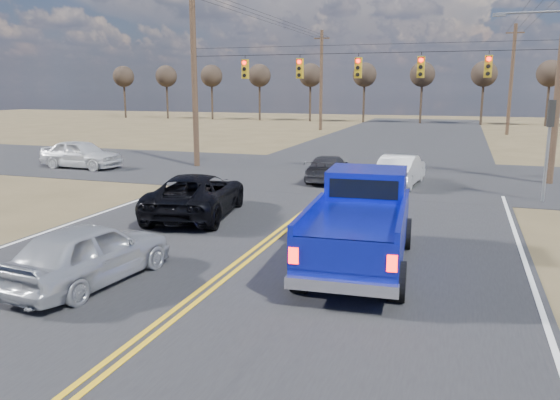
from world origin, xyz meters
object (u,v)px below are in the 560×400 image
(pickup_truck, at_px, (360,223))
(black_suv, at_px, (197,195))
(dgrey_car_queue, at_px, (329,168))
(cross_car_west, at_px, (81,154))
(white_car_queue, at_px, (401,170))
(silver_suv, at_px, (89,253))

(pickup_truck, relative_size, black_suv, 1.14)
(dgrey_car_queue, bearing_deg, cross_car_west, -1.94)
(pickup_truck, distance_m, white_car_queue, 11.94)
(black_suv, xyz_separation_m, white_car_queue, (5.98, 8.41, -0.04))
(pickup_truck, relative_size, silver_suv, 1.45)
(pickup_truck, distance_m, silver_suv, 6.41)
(pickup_truck, bearing_deg, silver_suv, -153.78)
(silver_suv, height_order, cross_car_west, cross_car_west)
(white_car_queue, distance_m, dgrey_car_queue, 3.34)
(cross_car_west, bearing_deg, silver_suv, -138.28)
(dgrey_car_queue, bearing_deg, silver_suv, 80.20)
(white_car_queue, bearing_deg, dgrey_car_queue, 5.59)
(white_car_queue, bearing_deg, pickup_truck, 97.06)
(silver_suv, relative_size, cross_car_west, 0.92)
(black_suv, bearing_deg, dgrey_car_queue, -117.38)
(white_car_queue, bearing_deg, black_suv, 60.20)
(black_suv, xyz_separation_m, dgrey_car_queue, (2.63, 8.41, -0.13))
(black_suv, height_order, cross_car_west, cross_car_west)
(black_suv, height_order, white_car_queue, black_suv)
(silver_suv, bearing_deg, cross_car_west, -44.67)
(silver_suv, xyz_separation_m, dgrey_car_queue, (1.89, 15.12, -0.11))
(cross_car_west, bearing_deg, white_car_queue, -86.41)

